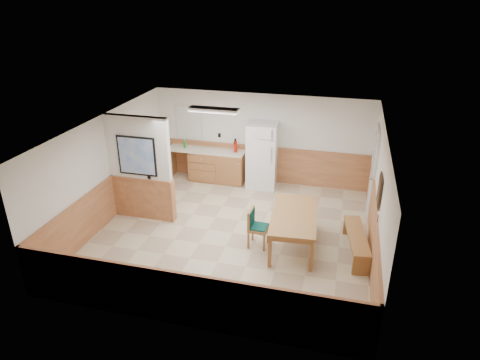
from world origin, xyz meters
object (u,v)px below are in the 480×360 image
(dining_chair, at_px, (255,225))
(dining_bench, at_px, (356,239))
(fire_extinguisher, at_px, (235,146))
(soap_bottle, at_px, (185,144))
(refrigerator, at_px, (262,155))
(dining_table, at_px, (294,218))

(dining_chair, bearing_deg, dining_bench, 8.82)
(dining_bench, height_order, fire_extinguisher, fire_extinguisher)
(soap_bottle, bearing_deg, refrigerator, -1.37)
(refrigerator, distance_m, soap_bottle, 2.25)
(refrigerator, distance_m, fire_extinguisher, 0.79)
(dining_bench, distance_m, fire_extinguisher, 4.43)
(refrigerator, height_order, fire_extinguisher, refrigerator)
(dining_table, bearing_deg, dining_chair, -170.47)
(fire_extinguisher, xyz_separation_m, soap_bottle, (-1.48, -0.02, -0.06))
(refrigerator, height_order, soap_bottle, refrigerator)
(dining_table, relative_size, fire_extinguisher, 4.90)
(refrigerator, relative_size, fire_extinguisher, 4.62)
(refrigerator, relative_size, soap_bottle, 8.25)
(dining_bench, distance_m, dining_chair, 2.11)
(dining_bench, height_order, soap_bottle, soap_bottle)
(refrigerator, xyz_separation_m, dining_bench, (2.56, -2.76, -0.56))
(dining_table, distance_m, dining_bench, 1.33)
(dining_table, xyz_separation_m, dining_bench, (1.29, 0.02, -0.32))
(dining_table, distance_m, dining_chair, 0.83)
(refrigerator, height_order, dining_chair, refrigerator)
(refrigerator, xyz_separation_m, soap_bottle, (-2.24, 0.05, 0.11))
(soap_bottle, bearing_deg, fire_extinguisher, 0.66)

